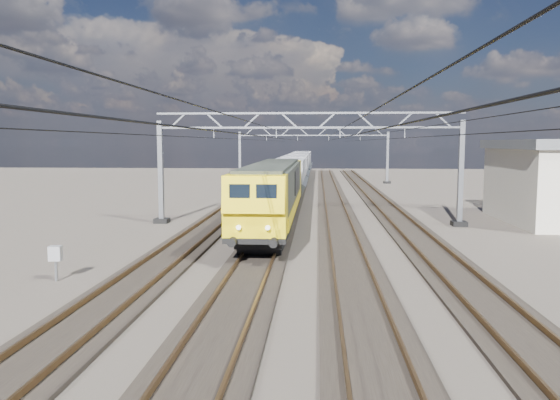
# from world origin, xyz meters

# --- Properties ---
(ground) EXTENTS (160.00, 160.00, 0.00)m
(ground) POSITION_xyz_m (0.00, 0.00, 0.00)
(ground) COLOR black
(ground) RESTS_ON ground
(track_outer_west) EXTENTS (2.60, 140.00, 0.30)m
(track_outer_west) POSITION_xyz_m (-6.00, 0.00, 0.07)
(track_outer_west) COLOR black
(track_outer_west) RESTS_ON ground
(track_loco) EXTENTS (2.60, 140.00, 0.30)m
(track_loco) POSITION_xyz_m (-2.00, 0.00, 0.07)
(track_loco) COLOR black
(track_loco) RESTS_ON ground
(track_inner_east) EXTENTS (2.60, 140.00, 0.30)m
(track_inner_east) POSITION_xyz_m (2.00, 0.00, 0.07)
(track_inner_east) COLOR black
(track_inner_east) RESTS_ON ground
(track_outer_east) EXTENTS (2.60, 140.00, 0.30)m
(track_outer_east) POSITION_xyz_m (6.00, 0.00, 0.07)
(track_outer_east) COLOR black
(track_outer_east) RESTS_ON ground
(catenary_gantry_mid) EXTENTS (19.90, 0.90, 7.11)m
(catenary_gantry_mid) POSITION_xyz_m (0.00, 4.00, 3.91)
(catenary_gantry_mid) COLOR gray
(catenary_gantry_mid) RESTS_ON ground
(catenary_gantry_far) EXTENTS (19.90, 0.90, 7.11)m
(catenary_gantry_far) POSITION_xyz_m (0.00, 40.00, 3.91)
(catenary_gantry_far) COLOR gray
(catenary_gantry_far) RESTS_ON ground
(overhead_wires) EXTENTS (12.03, 140.00, 0.53)m
(overhead_wires) POSITION_xyz_m (0.00, 8.00, 5.75)
(overhead_wires) COLOR black
(overhead_wires) RESTS_ON ground
(locomotive) EXTENTS (2.76, 21.10, 3.62)m
(locomotive) POSITION_xyz_m (-2.00, 1.55, 2.33)
(locomotive) COLOR black
(locomotive) RESTS_ON ground
(hopper_wagon_lead) EXTENTS (3.38, 13.00, 3.25)m
(hopper_wagon_lead) POSITION_xyz_m (-2.00, 19.24, 2.23)
(hopper_wagon_lead) COLOR black
(hopper_wagon_lead) RESTS_ON ground
(hopper_wagon_mid) EXTENTS (3.38, 13.00, 3.25)m
(hopper_wagon_mid) POSITION_xyz_m (-2.00, 33.44, 2.23)
(hopper_wagon_mid) COLOR black
(hopper_wagon_mid) RESTS_ON ground
(hopper_wagon_third) EXTENTS (3.38, 13.00, 3.25)m
(hopper_wagon_third) POSITION_xyz_m (-2.00, 47.64, 2.23)
(hopper_wagon_third) COLOR black
(hopper_wagon_third) RESTS_ON ground
(hopper_wagon_fourth) EXTENTS (3.38, 13.00, 3.25)m
(hopper_wagon_fourth) POSITION_xyz_m (-2.00, 61.84, 2.23)
(hopper_wagon_fourth) COLOR black
(hopper_wagon_fourth) RESTS_ON ground
(trackside_cabinet) EXTENTS (0.49, 0.39, 1.35)m
(trackside_cabinet) POSITION_xyz_m (-9.20, -11.04, 1.03)
(trackside_cabinet) COLOR gray
(trackside_cabinet) RESTS_ON ground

